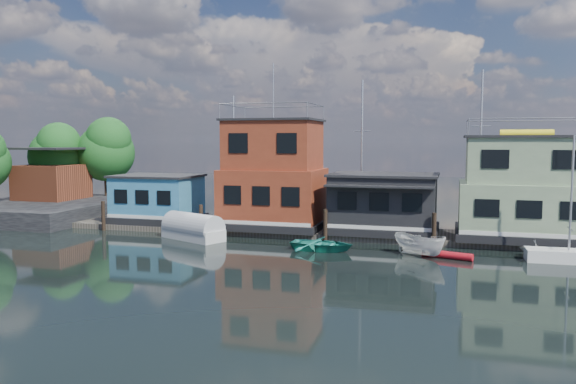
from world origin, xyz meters
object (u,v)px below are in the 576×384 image
(red_kayak, at_px, (447,255))
(houseboat_green, at_px, (524,190))
(houseboat_blue, at_px, (158,199))
(tarp_runabout, at_px, (193,229))
(houseboat_red, at_px, (274,177))
(dinghy_white, at_px, (537,249))
(dinghy_teal, at_px, (322,244))
(motorboat, at_px, (420,245))
(day_sailer, at_px, (569,255))
(houseboat_dark, at_px, (384,203))

(red_kayak, bearing_deg, houseboat_green, 68.80)
(houseboat_blue, height_order, houseboat_green, houseboat_green)
(tarp_runabout, bearing_deg, houseboat_green, 36.56)
(houseboat_green, bearing_deg, houseboat_red, -180.00)
(dinghy_white, bearing_deg, tarp_runabout, 105.15)
(houseboat_red, height_order, houseboat_green, houseboat_red)
(houseboat_red, distance_m, dinghy_teal, 8.45)
(houseboat_blue, bearing_deg, motorboat, -15.81)
(motorboat, xyz_separation_m, dinghy_teal, (-5.85, -0.01, -0.28))
(dinghy_white, bearing_deg, red_kayak, 125.66)
(dinghy_teal, bearing_deg, red_kayak, -88.97)
(houseboat_red, xyz_separation_m, red_kayak, (12.34, -5.99, -3.89))
(houseboat_blue, distance_m, tarp_runabout, 6.90)
(tarp_runabout, height_order, day_sailer, day_sailer)
(houseboat_red, distance_m, red_kayak, 14.26)
(motorboat, bearing_deg, houseboat_blue, 108.23)
(houseboat_red, distance_m, tarp_runabout, 7.06)
(day_sailer, bearing_deg, tarp_runabout, 176.31)
(houseboat_red, bearing_deg, houseboat_dark, -0.14)
(motorboat, bearing_deg, houseboat_red, 96.02)
(houseboat_red, distance_m, houseboat_green, 17.01)
(dinghy_white, distance_m, motorboat, 6.74)
(houseboat_green, height_order, red_kayak, houseboat_green)
(dinghy_teal, bearing_deg, day_sailer, -84.55)
(houseboat_blue, distance_m, dinghy_teal, 15.66)
(dinghy_white, bearing_deg, houseboat_blue, 95.70)
(houseboat_dark, xyz_separation_m, day_sailer, (10.82, -5.10, -2.00))
(houseboat_red, height_order, red_kayak, houseboat_red)
(tarp_runabout, relative_size, day_sailer, 0.72)
(houseboat_blue, relative_size, dinghy_white, 3.42)
(day_sailer, xyz_separation_m, dinghy_teal, (-13.87, -0.64, -0.02))
(tarp_runabout, bearing_deg, red_kayak, 19.49)
(houseboat_dark, height_order, motorboat, houseboat_dark)
(houseboat_red, xyz_separation_m, dinghy_white, (17.32, -4.03, -3.61))
(houseboat_blue, relative_size, red_kayak, 2.20)
(houseboat_dark, distance_m, tarp_runabout, 13.23)
(motorboat, bearing_deg, houseboat_green, -13.12)
(houseboat_red, height_order, dinghy_teal, houseboat_red)
(dinghy_white, relative_size, dinghy_teal, 0.49)
(houseboat_red, height_order, motorboat, houseboat_red)
(red_kayak, distance_m, motorboat, 1.63)
(red_kayak, height_order, motorboat, motorboat)
(houseboat_green, relative_size, dinghy_teal, 2.19)
(houseboat_green, xyz_separation_m, dinghy_teal, (-12.05, -5.76, -3.15))
(houseboat_red, relative_size, day_sailer, 1.69)
(houseboat_red, distance_m, houseboat_dark, 8.18)
(tarp_runabout, relative_size, motorboat, 1.43)
(houseboat_blue, xyz_separation_m, houseboat_dark, (17.50, -0.02, 0.21))
(tarp_runabout, xyz_separation_m, red_kayak, (16.72, -1.61, -0.50))
(red_kayak, xyz_separation_m, dinghy_teal, (-7.39, 0.23, 0.18))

